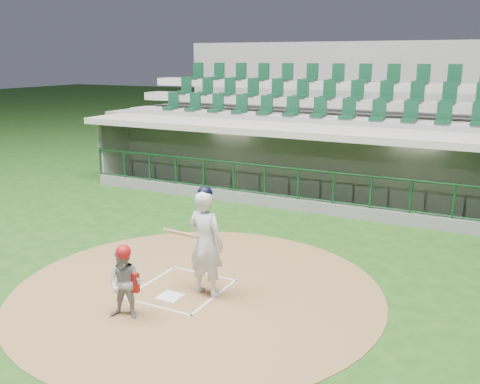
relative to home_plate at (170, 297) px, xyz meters
name	(u,v)px	position (x,y,z in m)	size (l,w,h in m)	color
ground	(190,284)	(0.00, 0.70, -0.02)	(120.00, 120.00, 0.00)	#1B4313
dirt_circle	(197,290)	(0.30, 0.50, -0.02)	(7.20, 7.20, 0.01)	brown
home_plate	(170,297)	(0.00, 0.00, 0.00)	(0.43, 0.43, 0.02)	white
batter_box_chalk	(182,289)	(0.00, 0.40, 0.00)	(1.55, 1.80, 0.01)	white
dugout_structure	(319,168)	(-0.02, 8.55, 0.93)	(16.40, 3.70, 3.00)	slate
seating_deck	(347,140)	(0.00, 11.61, 1.40)	(17.00, 6.72, 5.15)	slate
batter	(206,242)	(0.55, 0.44, 1.05)	(0.94, 0.93, 2.14)	silver
catcher	(125,282)	(-0.21, -1.00, 0.64)	(0.72, 0.62, 1.34)	#949499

